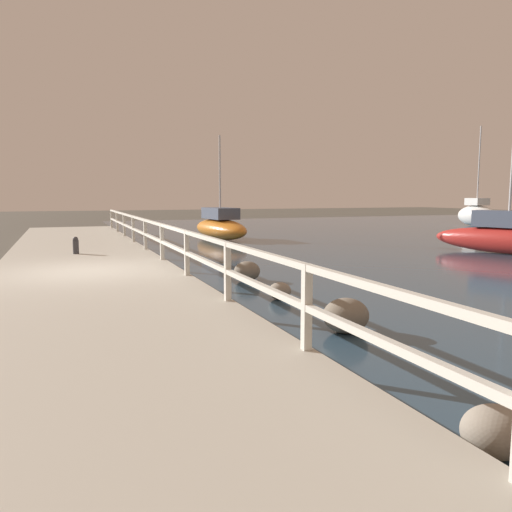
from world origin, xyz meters
TOP-DOWN VIEW (x-y plane):
  - ground_plane at (0.00, 0.00)m, footprint 120.00×120.00m
  - dock_walkway at (0.00, 0.00)m, footprint 4.35×36.00m
  - railing at (2.07, -0.00)m, footprint 0.10×32.50m
  - boulder_far_strip at (2.66, -9.57)m, footprint 0.56×0.51m
  - boulder_mid_strip at (3.49, -5.95)m, footprint 0.72×0.65m
  - boulder_near_dock at (3.70, -1.00)m, footprint 0.66×0.59m
  - boulder_water_edge at (3.55, -3.31)m, footprint 0.47×0.42m
  - mooring_bollard at (-0.14, 3.86)m, footprint 0.18×0.18m
  - sailboat_orange at (6.61, 10.55)m, footprint 2.01×5.14m
  - sailboat_red at (14.44, 0.92)m, footprint 2.55×5.70m
  - sailboat_white at (26.10, 14.01)m, footprint 1.67×3.25m

SIDE VIEW (x-z plane):
  - ground_plane at x=0.00m, z-range 0.00..0.00m
  - dock_walkway at x=0.00m, z-range 0.00..0.31m
  - boulder_water_edge at x=3.55m, z-range 0.00..0.35m
  - boulder_far_strip at x=2.66m, z-range 0.00..0.42m
  - boulder_near_dock at x=3.70m, z-range 0.00..0.49m
  - boulder_mid_strip at x=3.49m, z-range 0.00..0.54m
  - mooring_bollard at x=-0.14m, z-range 0.31..0.85m
  - sailboat_orange at x=6.61m, z-range -1.85..3.08m
  - sailboat_red at x=14.44m, z-range -1.68..2.92m
  - sailboat_white at x=26.10m, z-range -2.56..4.20m
  - railing at x=2.07m, z-range 0.50..1.52m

